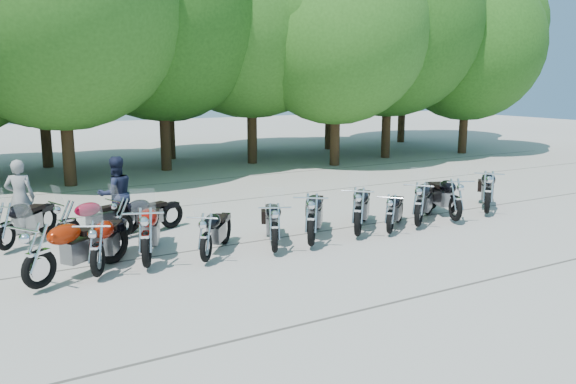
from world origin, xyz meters
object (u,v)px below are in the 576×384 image
motorcycle_7 (391,213)px  motorcycle_11 (4,225)px  motorcycle_8 (419,203)px  motorcycle_13 (122,216)px  motorcycle_5 (312,218)px  motorcycle_9 (456,198)px  motorcycle_6 (358,210)px  motorcycle_1 (97,247)px  motorcycle_3 (206,236)px  rider_1 (116,194)px  motorcycle_10 (488,191)px  motorcycle_0 (38,254)px  motorcycle_2 (146,236)px  motorcycle_4 (274,226)px  rider_0 (20,198)px  motorcycle_12 (67,221)px

motorcycle_7 → motorcycle_11: size_ratio=0.91×
motorcycle_8 → motorcycle_13: bearing=29.9°
motorcycle_5 → motorcycle_9: 4.50m
motorcycle_6 → motorcycle_13: bearing=13.8°
motorcycle_1 → motorcycle_3: 2.12m
motorcycle_9 → motorcycle_3: bearing=22.0°
motorcycle_1 → motorcycle_8: bearing=-154.1°
motorcycle_9 → rider_1: 8.72m
motorcycle_5 → motorcycle_11: 6.70m
motorcycle_1 → motorcycle_11: (-1.43, 2.72, -0.01)m
motorcycle_10 → motorcycle_11: (-11.91, 2.67, -0.09)m
motorcycle_0 → motorcycle_2: (1.97, 0.22, 0.01)m
motorcycle_0 → motorcycle_8: motorcycle_0 is taller
motorcycle_4 → rider_0: size_ratio=1.21×
motorcycle_5 → rider_0: bearing=-2.2°
motorcycle_9 → motorcycle_7: bearing=24.9°
motorcycle_2 → motorcycle_3: size_ratio=1.19×
motorcycle_13 → motorcycle_11: bearing=64.4°
motorcycle_1 → motorcycle_11: motorcycle_1 is taller
motorcycle_3 → motorcycle_7: motorcycle_3 is taller
motorcycle_1 → rider_0: rider_0 is taller
motorcycle_2 → motorcycle_5: size_ratio=1.01×
motorcycle_3 → motorcycle_5: size_ratio=0.85×
motorcycle_8 → motorcycle_12: size_ratio=1.11×
motorcycle_5 → motorcycle_12: 5.48m
motorcycle_10 → motorcycle_12: 10.93m
motorcycle_1 → motorcycle_7: 6.80m
motorcycle_4 → motorcycle_12: (-3.82, 2.72, -0.03)m
rider_0 → motorcycle_0: bearing=108.6°
motorcycle_1 → motorcycle_2: motorcycle_2 is taller
motorcycle_5 → motorcycle_11: motorcycle_5 is taller
motorcycle_4 → motorcycle_13: 3.81m
motorcycle_10 → motorcycle_5: bearing=50.7°
motorcycle_4 → motorcycle_12: bearing=-10.6°
motorcycle_3 → motorcycle_10: size_ratio=0.84×
motorcycle_3 → motorcycle_4: size_ratio=0.94×
motorcycle_4 → motorcycle_11: 5.87m
rider_1 → rider_0: bearing=-27.6°
motorcycle_10 → motorcycle_12: (-10.66, 2.42, -0.10)m
motorcycle_0 → motorcycle_11: bearing=-26.2°
motorcycle_0 → motorcycle_9: motorcycle_0 is taller
motorcycle_0 → motorcycle_13: motorcycle_0 is taller
motorcycle_3 → motorcycle_4: bearing=-147.2°
motorcycle_8 → motorcycle_11: bearing=34.1°
motorcycle_2 → motorcycle_13: (0.08, 2.46, -0.14)m
motorcycle_11 → motorcycle_13: motorcycle_11 is taller
motorcycle_6 → motorcycle_9: motorcycle_6 is taller
motorcycle_0 → rider_0: 4.32m
motorcycle_10 → motorcycle_13: 9.77m
motorcycle_2 → motorcycle_7: bearing=-162.8°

